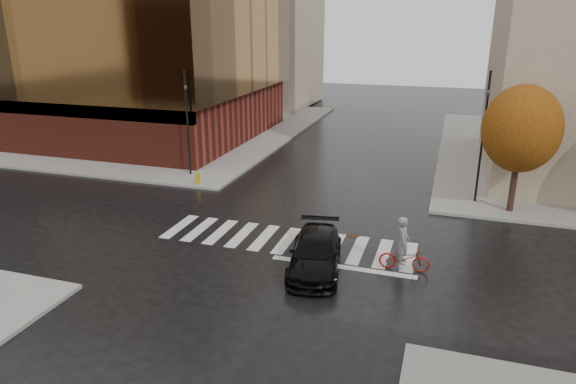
# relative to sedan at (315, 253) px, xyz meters

# --- Properties ---
(ground) EXTENTS (120.00, 120.00, 0.00)m
(ground) POSITION_rel_sedan_xyz_m (-1.97, 1.80, -0.71)
(ground) COLOR black
(ground) RESTS_ON ground
(sidewalk_nw) EXTENTS (30.00, 30.00, 0.15)m
(sidewalk_nw) POSITION_rel_sedan_xyz_m (-22.97, 22.80, -0.64)
(sidewalk_nw) COLOR gray
(sidewalk_nw) RESTS_ON ground
(crosswalk) EXTENTS (12.00, 3.00, 0.01)m
(crosswalk) POSITION_rel_sedan_xyz_m (-1.97, 2.30, -0.71)
(crosswalk) COLOR silver
(crosswalk) RESTS_ON ground
(office_glass) EXTENTS (27.00, 19.00, 16.00)m
(office_glass) POSITION_rel_sedan_xyz_m (-23.97, 19.79, 7.57)
(office_glass) COLOR maroon
(office_glass) RESTS_ON sidewalk_nw
(building_nw_far) EXTENTS (14.00, 12.00, 20.00)m
(building_nw_far) POSITION_rel_sedan_xyz_m (-17.97, 38.80, 9.44)
(building_nw_far) COLOR gray
(building_nw_far) RESTS_ON sidewalk_nw
(tree_ne_a) EXTENTS (3.80, 3.80, 6.50)m
(tree_ne_a) POSITION_rel_sedan_xyz_m (8.03, 9.20, 3.75)
(tree_ne_a) COLOR black
(tree_ne_a) RESTS_ON sidewalk_ne
(sedan) EXTENTS (2.81, 5.17, 1.42)m
(sedan) POSITION_rel_sedan_xyz_m (0.00, 0.00, 0.00)
(sedan) COLOR black
(sedan) RESTS_ON ground
(cyclist) EXTENTS (2.02, 0.80, 2.28)m
(cyclist) POSITION_rel_sedan_xyz_m (3.39, 1.01, 0.07)
(cyclist) COLOR maroon
(cyclist) RESTS_ON ground
(traffic_light_nw) EXTENTS (0.20, 0.19, 6.54)m
(traffic_light_nw) POSITION_rel_sedan_xyz_m (-10.97, 10.03, 3.09)
(traffic_light_nw) COLOR black
(traffic_light_nw) RESTS_ON sidewalk_nw
(traffic_light_ne) EXTENTS (0.20, 0.22, 7.01)m
(traffic_light_ne) POSITION_rel_sedan_xyz_m (6.34, 10.19, 3.40)
(traffic_light_ne) COLOR black
(traffic_light_ne) RESTS_ON sidewalk_ne
(fire_hydrant) EXTENTS (0.28, 0.28, 0.78)m
(fire_hydrant) POSITION_rel_sedan_xyz_m (-9.54, 8.30, -0.13)
(fire_hydrant) COLOR #C1A00B
(fire_hydrant) RESTS_ON sidewalk_nw
(manhole) EXTENTS (0.72, 0.72, 0.01)m
(manhole) POSITION_rel_sedan_xyz_m (0.86, 3.80, -0.70)
(manhole) COLOR #3F2A16
(manhole) RESTS_ON ground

